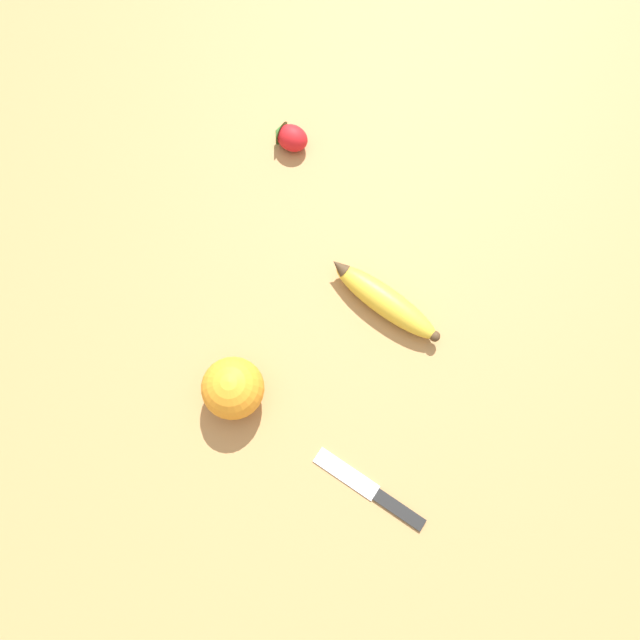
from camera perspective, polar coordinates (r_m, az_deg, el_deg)
name	(u,v)px	position (r m, az deg, el deg)	size (l,w,h in m)	color
ground_plane	(345,346)	(0.85, 2.28, -2.36)	(3.00, 3.00, 0.00)	#A87A47
banana	(384,300)	(0.86, 5.91, 1.80)	(0.05, 0.18, 0.04)	gold
orange	(233,388)	(0.81, -7.97, -6.20)	(0.08, 0.08, 0.08)	orange
strawberry	(290,137)	(0.97, -2.77, 16.37)	(0.04, 0.06, 0.04)	red
paring_knife	(373,492)	(0.82, 4.91, -15.40)	(0.02, 0.16, 0.01)	silver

